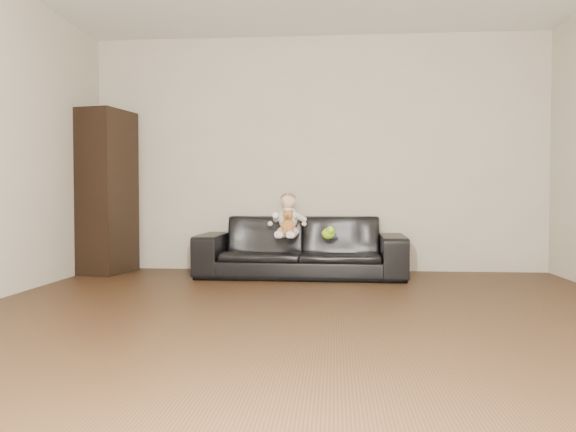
# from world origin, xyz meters

# --- Properties ---
(floor) EXTENTS (5.50, 5.50, 0.00)m
(floor) POSITION_xyz_m (0.00, 0.00, 0.00)
(floor) COLOR #3A2514
(floor) RESTS_ON ground
(wall_back) EXTENTS (5.00, 0.00, 5.00)m
(wall_back) POSITION_xyz_m (0.00, 2.75, 1.30)
(wall_back) COLOR #BBB19D
(wall_back) RESTS_ON ground
(sofa) EXTENTS (2.13, 0.86, 0.62)m
(sofa) POSITION_xyz_m (-0.15, 2.25, 0.31)
(sofa) COLOR black
(sofa) RESTS_ON floor
(cabinet) EXTENTS (0.55, 0.67, 1.75)m
(cabinet) POSITION_xyz_m (-2.26, 2.35, 0.87)
(cabinet) COLOR black
(cabinet) RESTS_ON floor
(shelf_item) EXTENTS (0.23, 0.28, 0.28)m
(shelf_item) POSITION_xyz_m (-2.24, 2.35, 1.27)
(shelf_item) COLOR silver
(shelf_item) RESTS_ON cabinet
(baby) EXTENTS (0.35, 0.41, 0.46)m
(baby) POSITION_xyz_m (-0.28, 2.14, 0.61)
(baby) COLOR #FBD4DD
(baby) RESTS_ON sofa
(teddy_bear) EXTENTS (0.14, 0.14, 0.23)m
(teddy_bear) POSITION_xyz_m (-0.27, 2.00, 0.57)
(teddy_bear) COLOR #A3672E
(teddy_bear) RESTS_ON sofa
(toy_green) EXTENTS (0.18, 0.20, 0.11)m
(toy_green) POSITION_xyz_m (0.13, 1.97, 0.46)
(toy_green) COLOR #92DE1A
(toy_green) RESTS_ON sofa
(toy_rattle) EXTENTS (0.07, 0.07, 0.06)m
(toy_rattle) POSITION_xyz_m (0.12, 2.07, 0.44)
(toy_rattle) COLOR #E81B48
(toy_rattle) RESTS_ON sofa
(toy_blue_disc) EXTENTS (0.11, 0.11, 0.01)m
(toy_blue_disc) POSITION_xyz_m (0.18, 2.17, 0.41)
(toy_blue_disc) COLOR #1A23D0
(toy_blue_disc) RESTS_ON sofa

